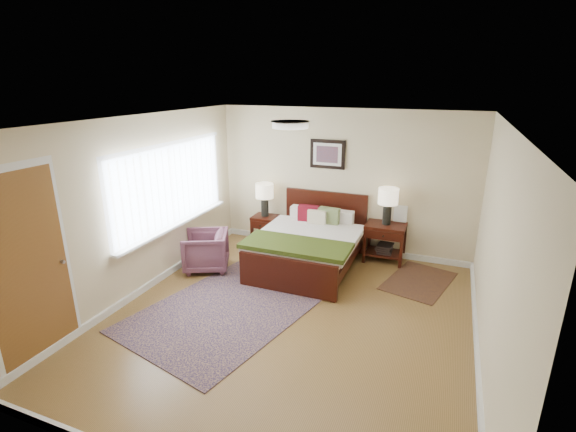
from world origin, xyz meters
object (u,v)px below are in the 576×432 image
at_px(nightstand_left, 265,222).
at_px(lamp_left, 265,194).
at_px(armchair, 206,251).
at_px(bed, 309,239).
at_px(nightstand_right, 385,239).
at_px(lamp_right, 388,200).
at_px(rug_persian, 227,309).

bearing_deg(nightstand_left, lamp_left, 90.00).
bearing_deg(armchair, bed, 88.78).
height_order(bed, nightstand_right, bed).
bearing_deg(armchair, lamp_right, 92.87).
bearing_deg(nightstand_left, nightstand_right, 0.14).
height_order(nightstand_left, armchair, armchair).
xyz_separation_m(lamp_right, armchair, (-2.63, -1.40, -0.76)).
xyz_separation_m(nightstand_left, rug_persian, (0.53, -2.39, -0.40)).
relative_size(nightstand_left, lamp_right, 0.87).
distance_m(lamp_left, rug_persian, 2.64).
height_order(bed, lamp_right, lamp_right).
relative_size(bed, armchair, 2.80).
bearing_deg(lamp_left, bed, -33.05).
distance_m(bed, rug_persian, 1.85).
height_order(lamp_right, rug_persian, lamp_right).
height_order(nightstand_left, rug_persian, nightstand_left).
bearing_deg(nightstand_right, nightstand_left, -179.86).
bearing_deg(nightstand_right, lamp_left, 179.64).
bearing_deg(lamp_right, armchair, -152.05).
relative_size(nightstand_right, armchair, 0.95).
xyz_separation_m(nightstand_right, rug_persian, (-1.69, -2.40, -0.39)).
bearing_deg(nightstand_left, armchair, -106.80).
xyz_separation_m(nightstand_left, lamp_left, (0.00, 0.02, 0.54)).
height_order(lamp_left, lamp_right, lamp_right).
bearing_deg(lamp_left, armchair, -106.58).
bearing_deg(armchair, nightstand_left, 138.11).
height_order(nightstand_right, lamp_left, lamp_left).
xyz_separation_m(bed, nightstand_left, (-1.11, 0.70, -0.07)).
relative_size(nightstand_left, lamp_left, 0.87).
distance_m(nightstand_left, nightstand_right, 2.22).
relative_size(bed, nightstand_right, 2.95).
bearing_deg(rug_persian, armchair, 146.87).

